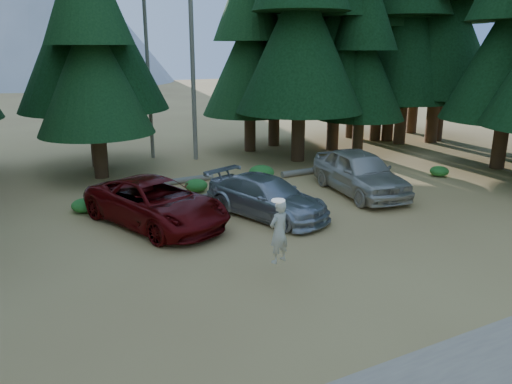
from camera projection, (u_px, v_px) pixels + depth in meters
ground at (343, 254)px, 15.08m from camera, size 160.00×160.00×0.00m
forest_belt_north at (179, 159)px, 27.85m from camera, size 36.00×7.00×22.00m
snag_front at (192, 47)px, 26.09m from camera, size 0.24×0.24×12.00m
snag_back at (148, 66)px, 26.77m from camera, size 0.20×0.20×10.00m
mountain_peak at (21, 6)px, 85.48m from camera, size 48.00×50.00×28.00m
red_pickup at (156, 203)px, 17.38m from camera, size 4.50×6.36×1.61m
silver_minivan_center at (267, 197)px, 18.28m from camera, size 3.62×5.45×1.47m
silver_minivan_right at (360, 172)px, 21.07m from camera, size 2.96×5.72×1.86m
frisbee_player at (279, 231)px, 13.13m from camera, size 0.72×0.57×1.73m
log_left at (210, 196)px, 20.54m from camera, size 3.55×1.12×0.26m
log_mid at (179, 181)px, 22.74m from camera, size 3.36×0.39×0.28m
log_right at (322, 169)px, 24.85m from camera, size 4.72×0.41×0.30m
shrub_far_left at (84, 205)px, 18.86m from camera, size 0.93×0.93×0.51m
shrub_left at (196, 185)px, 21.51m from camera, size 0.98×0.98×0.54m
shrub_center_left at (232, 183)px, 21.83m from camera, size 0.99×0.99×0.54m
shrub_center_right at (234, 191)px, 20.93m from camera, size 0.77×0.77×0.43m
shrub_right at (261, 172)px, 23.49m from camera, size 1.21×1.21×0.66m
shrub_far_right at (353, 156)px, 27.14m from camera, size 1.07×1.07×0.59m
shrub_edge_east at (439, 171)px, 24.08m from camera, size 0.89×0.89×0.49m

